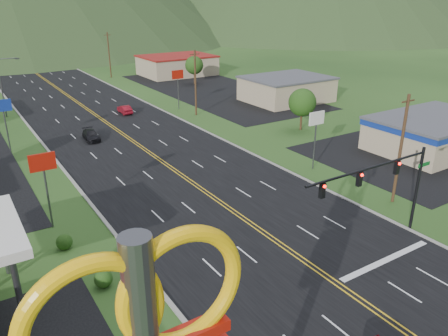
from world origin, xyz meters
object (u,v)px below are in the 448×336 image
traffic_signal (387,179)px  car_dark_mid (91,136)px  car_red_far (125,110)px  streetlight_west (3,83)px

traffic_signal → car_dark_mid: size_ratio=3.08×
car_red_far → car_dark_mid: bearing=53.0°
streetlight_west → car_red_far: streetlight_west is taller
traffic_signal → car_dark_mid: bearing=106.3°
traffic_signal → streetlight_west: bearing=108.0°
streetlight_west → car_dark_mid: (7.30, -18.84, -4.56)m
traffic_signal → car_red_far: 48.24m
streetlight_west → car_dark_mid: streetlight_west is taller
streetlight_west → car_red_far: bearing=-26.7°
traffic_signal → streetlight_west: streetlight_west is taller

